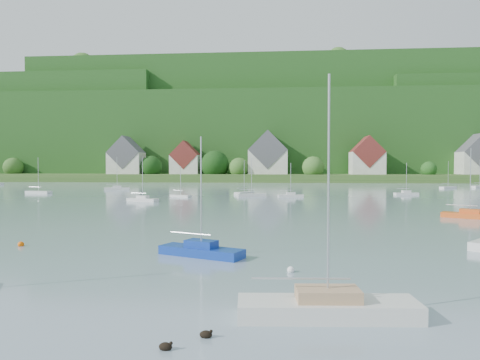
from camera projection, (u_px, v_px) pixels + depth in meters
The scene contains 14 objects.
far_shore_strip at pixel (257, 177), 197.96m from camera, with size 600.00×60.00×3.00m, color #305520.
forested_ridge at pixel (263, 138), 265.58m from camera, with size 620.00×181.22×69.89m.
village_building_0 at pixel (126, 159), 189.24m from camera, with size 14.00×10.40×16.00m.
village_building_1 at pixel (185, 160), 189.22m from camera, with size 12.00×9.36×14.00m.
village_building_2 at pixel (268, 157), 185.33m from camera, with size 16.00×11.44×18.00m.
village_building_3 at pixel (367, 158), 180.11m from camera, with size 13.00×10.40×15.50m.
village_building_4 at pixel (478, 158), 180.42m from camera, with size 15.00×10.40×16.50m.
near_sailboat_1 at pixel (201, 250), 31.09m from camera, with size 6.34×4.03×8.32m.
near_sailboat_2 at pixel (328, 306), 18.40m from camera, with size 7.54×2.56×10.01m.
near_sailboat_5 at pixel (470, 215), 53.67m from camera, with size 6.27×4.73×8.45m.
mooring_buoy_0 at pixel (21, 246), 34.99m from camera, with size 0.47×0.47×0.47m, color #F65D03.
mooring_buoy_1 at pixel (291, 272), 26.39m from camera, with size 0.44×0.44×0.44m, color white.
duck_pair at pixel (187, 340), 15.76m from camera, with size 1.69×1.50×0.34m.
far_sailboat_cluster at pixel (275, 190), 110.74m from camera, with size 196.76×70.46×8.71m.
Camera 1 is at (8.54, 2.13, 6.27)m, focal length 33.42 mm.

